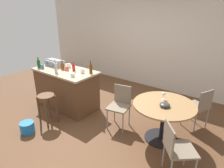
# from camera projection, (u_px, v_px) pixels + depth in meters

# --- Properties ---
(ground_plane) EXTENTS (8.80, 8.80, 0.00)m
(ground_plane) POSITION_uv_depth(u_px,v_px,m) (93.00, 117.00, 4.46)
(ground_plane) COLOR brown
(back_wall) EXTENTS (8.00, 0.10, 2.70)m
(back_wall) POSITION_uv_depth(u_px,v_px,m) (148.00, 41.00, 5.80)
(back_wall) COLOR beige
(back_wall) RESTS_ON ground_plane
(kitchen_island) EXTENTS (1.54, 0.79, 0.94)m
(kitchen_island) POSITION_uv_depth(u_px,v_px,m) (67.00, 88.00, 4.78)
(kitchen_island) COLOR brown
(kitchen_island) RESTS_ON ground_plane
(wooden_stool) EXTENTS (0.34, 0.34, 0.64)m
(wooden_stool) POSITION_uv_depth(u_px,v_px,m) (47.00, 103.00, 4.09)
(wooden_stool) COLOR brown
(wooden_stool) RESTS_ON ground_plane
(dining_table) EXTENTS (1.10, 1.10, 0.73)m
(dining_table) POSITION_uv_depth(u_px,v_px,m) (163.00, 112.00, 3.54)
(dining_table) COLOR black
(dining_table) RESTS_ON ground_plane
(folding_chair_near) EXTENTS (0.47, 0.47, 0.86)m
(folding_chair_near) POSITION_uv_depth(u_px,v_px,m) (120.00, 103.00, 3.98)
(folding_chair_near) COLOR #7F705B
(folding_chair_near) RESTS_ON ground_plane
(folding_chair_far) EXTENTS (0.56, 0.56, 0.86)m
(folding_chair_far) POSITION_uv_depth(u_px,v_px,m) (176.00, 147.00, 2.77)
(folding_chair_far) COLOR #7F705B
(folding_chair_far) RESTS_ON ground_plane
(folding_chair_left) EXTENTS (0.53, 0.53, 0.87)m
(folding_chair_left) POSITION_uv_depth(u_px,v_px,m) (199.00, 105.00, 3.88)
(folding_chair_left) COLOR #7F705B
(folding_chair_left) RESTS_ON ground_plane
(toolbox) EXTENTS (0.46, 0.28, 0.16)m
(toolbox) POSITION_uv_depth(u_px,v_px,m) (55.00, 63.00, 4.90)
(toolbox) COLOR gray
(toolbox) RESTS_ON kitchen_island
(bottle_0) EXTENTS (0.07, 0.07, 0.29)m
(bottle_0) POSITION_uv_depth(u_px,v_px,m) (56.00, 68.00, 4.38)
(bottle_0) COLOR #B7B2AD
(bottle_0) RESTS_ON kitchen_island
(bottle_1) EXTENTS (0.07, 0.07, 0.26)m
(bottle_1) POSITION_uv_depth(u_px,v_px,m) (39.00, 64.00, 4.73)
(bottle_1) COLOR #194C23
(bottle_1) RESTS_ON kitchen_island
(bottle_2) EXTENTS (0.08, 0.08, 0.19)m
(bottle_2) POSITION_uv_depth(u_px,v_px,m) (62.00, 66.00, 4.63)
(bottle_2) COLOR #603314
(bottle_2) RESTS_ON kitchen_island
(bottle_3) EXTENTS (0.07, 0.07, 0.21)m
(bottle_3) POSITION_uv_depth(u_px,v_px,m) (74.00, 68.00, 4.51)
(bottle_3) COLOR maroon
(bottle_3) RESTS_ON kitchen_island
(bottle_4) EXTENTS (0.07, 0.07, 0.29)m
(bottle_4) POSITION_uv_depth(u_px,v_px,m) (91.00, 69.00, 4.33)
(bottle_4) COLOR #603314
(bottle_4) RESTS_ON kitchen_island
(cup_0) EXTENTS (0.13, 0.09, 0.08)m
(cup_0) POSITION_uv_depth(u_px,v_px,m) (72.00, 75.00, 4.16)
(cup_0) COLOR white
(cup_0) RESTS_ON kitchen_island
(cup_1) EXTENTS (0.12, 0.09, 0.10)m
(cup_1) POSITION_uv_depth(u_px,v_px,m) (67.00, 68.00, 4.56)
(cup_1) COLOR #DB6651
(cup_1) RESTS_ON kitchen_island
(cup_2) EXTENTS (0.11, 0.07, 0.10)m
(cup_2) POSITION_uv_depth(u_px,v_px,m) (42.00, 67.00, 4.68)
(cup_2) COLOR #4C7099
(cup_2) RESTS_ON kitchen_island
(cup_3) EXTENTS (0.12, 0.08, 0.10)m
(cup_3) POSITION_uv_depth(u_px,v_px,m) (82.00, 71.00, 4.39)
(cup_3) COLOR white
(cup_3) RESTS_ON kitchen_island
(cup_4) EXTENTS (0.12, 0.08, 0.10)m
(cup_4) POSITION_uv_depth(u_px,v_px,m) (69.00, 66.00, 4.77)
(cup_4) COLOR white
(cup_4) RESTS_ON kitchen_island
(wine_glass) EXTENTS (0.07, 0.07, 0.14)m
(wine_glass) POSITION_uv_depth(u_px,v_px,m) (164.00, 94.00, 3.60)
(wine_glass) COLOR silver
(wine_glass) RESTS_ON dining_table
(serving_bowl) EXTENTS (0.18, 0.18, 0.07)m
(serving_bowl) POSITION_uv_depth(u_px,v_px,m) (165.00, 105.00, 3.37)
(serving_bowl) COLOR #383838
(serving_bowl) RESTS_ON dining_table
(plastic_bucket) EXTENTS (0.27, 0.27, 0.22)m
(plastic_bucket) POSITION_uv_depth(u_px,v_px,m) (27.00, 127.00, 3.89)
(plastic_bucket) COLOR blue
(plastic_bucket) RESTS_ON ground_plane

